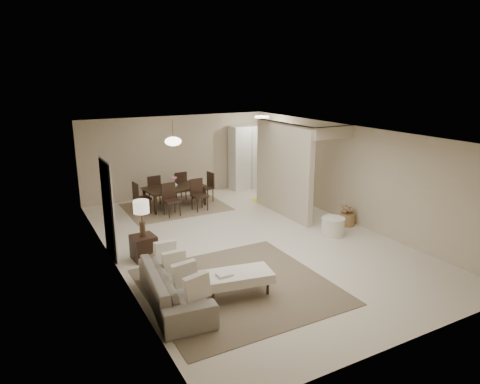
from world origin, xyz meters
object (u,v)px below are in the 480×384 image
sofa (175,286)px  ottoman_bench (236,278)px  round_pouf (333,227)px  wicker_basket (347,219)px  dining_table (175,197)px  side_table (144,247)px  pantry_cabinet (248,157)px

sofa → ottoman_bench: (1.00, -0.30, 0.05)m
sofa → round_pouf: 4.57m
sofa → wicker_basket: 5.43m
ottoman_bench → round_pouf: bearing=33.7°
wicker_basket → dining_table: (-3.32, 3.53, 0.14)m
sofa → side_table: sofa is taller
side_table → pantry_cabinet: bearing=40.3°
sofa → dining_table: bearing=-14.3°
sofa → side_table: 2.00m
wicker_basket → side_table: bearing=175.1°
round_pouf → side_table: bearing=169.5°
ottoman_bench → dining_table: bearing=90.8°
side_table → wicker_basket: (5.15, -0.44, -0.10)m
side_table → wicker_basket: side_table is taller
pantry_cabinet → sofa: (-4.80, -6.03, -0.74)m
pantry_cabinet → round_pouf: size_ratio=3.81×
side_table → round_pouf: side_table is taller
wicker_basket → sofa: bearing=-163.3°
dining_table → pantry_cabinet: bearing=12.0°
pantry_cabinet → round_pouf: pantry_cabinet is taller
round_pouf → dining_table: size_ratio=0.32×
ottoman_bench → dining_table: (0.88, 5.40, -0.06)m
sofa → ottoman_bench: bearing=-100.9°
pantry_cabinet → dining_table: (-2.92, -0.93, -0.75)m
ottoman_bench → pantry_cabinet: bearing=69.1°
sofa → side_table: (0.05, 2.00, -0.06)m
pantry_cabinet → wicker_basket: 4.57m
sofa → dining_table: sofa is taller
side_table → dining_table: bearing=59.4°
round_pouf → wicker_basket: (0.79, 0.37, -0.06)m
sofa → ottoman_bench: sofa is taller
pantry_cabinet → ottoman_bench: size_ratio=1.57×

